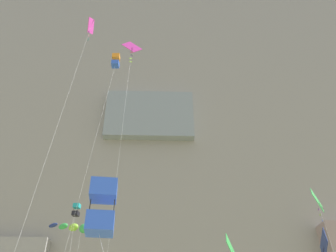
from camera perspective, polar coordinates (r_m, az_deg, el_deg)
The scene contains 10 objects.
cliff_face at distance 72.42m, azimuth -2.83°, elevation -4.67°, with size 180.00×32.52×76.62m.
kite_diamond_high_right at distance 27.50m, azimuth 24.54°, elevation -17.65°, with size 0.91×5.63×10.21m.
kite_diamond_near_cliff at distance 42.70m, azimuth -6.08°, elevation 12.34°, with size 2.55×4.38×35.20m.
kite_box_low_center at distance 39.88m, azimuth -8.71°, elevation 10.57°, with size 2.35×4.79×31.10m.
kite_diamond_far_right at distance 32.54m, azimuth 10.43°, elevation -19.52°, with size 1.79×6.12×11.76m.
kite_windsock_front_field at distance 41.82m, azimuth -15.27°, elevation -15.95°, with size 5.56×6.87×15.61m.
kite_box_low_right at distance 14.73m, azimuth -10.91°, elevation -13.08°, with size 3.09×3.67×8.49m.
kite_diamond_high_left at distance 33.82m, azimuth -12.89°, elevation 15.26°, with size 1.53×4.34×29.37m.
kite_diamond_upper_right at distance 30.65m, azimuth 23.62°, elevation -11.63°, with size 1.42×2.62×13.99m.
kite_box_mid_right at distance 34.86m, azimuth -15.01°, elevation -13.42°, with size 1.14×3.11×14.76m.
Camera 1 is at (1.92, -3.68, 2.12)m, focal length 36.71 mm.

